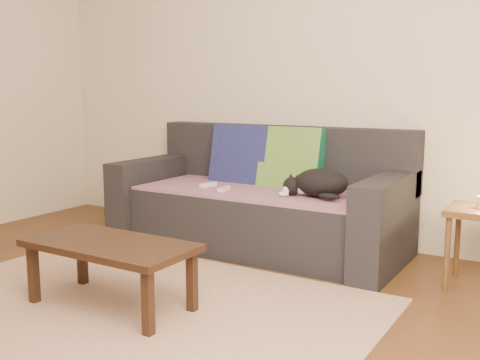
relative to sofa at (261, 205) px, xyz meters
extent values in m
plane|color=brown|center=(0.00, -1.57, -0.31)|extent=(4.50, 4.50, 0.00)
cube|color=beige|center=(0.00, 0.43, 0.99)|extent=(4.50, 0.04, 2.60)
cube|color=#232328|center=(0.00, -0.07, -0.10)|extent=(1.70, 0.78, 0.42)
cube|color=#232328|center=(0.00, 0.33, 0.34)|extent=(2.10, 0.18, 0.45)
cube|color=#232328|center=(-0.95, -0.07, -0.01)|extent=(0.20, 0.90, 0.60)
cube|color=#232328|center=(0.95, -0.07, -0.01)|extent=(0.20, 0.90, 0.60)
cube|color=#4E2C52|center=(0.00, -0.09, 0.12)|extent=(1.66, 0.74, 0.02)
cube|color=#12124D|center=(-0.27, 0.17, 0.32)|extent=(0.48, 0.22, 0.50)
cube|color=#0E5A44|center=(0.16, 0.17, 0.32)|extent=(0.48, 0.22, 0.49)
ellipsoid|color=black|center=(0.52, -0.11, 0.23)|extent=(0.43, 0.37, 0.19)
sphere|color=black|center=(0.34, -0.17, 0.20)|extent=(0.16, 0.16, 0.12)
sphere|color=white|center=(0.32, -0.22, 0.18)|extent=(0.07, 0.07, 0.05)
ellipsoid|color=black|center=(0.63, -0.24, 0.17)|extent=(0.15, 0.09, 0.04)
cube|color=white|center=(-0.34, -0.17, 0.15)|extent=(0.07, 0.15, 0.03)
cube|color=white|center=(-0.15, -0.27, 0.15)|extent=(0.06, 0.15, 0.03)
cylinder|color=brown|center=(1.36, -0.25, -0.09)|extent=(0.03, 0.03, 0.43)
cylinder|color=brown|center=(1.36, 0.05, -0.09)|extent=(0.03, 0.03, 0.43)
cube|color=tan|center=(0.00, -1.42, -0.30)|extent=(2.50, 1.80, 0.01)
cube|color=#321E13|center=(-0.09, -1.45, 0.03)|extent=(0.90, 0.45, 0.04)
cube|color=#321E13|center=(-0.48, -1.62, -0.15)|extent=(0.05, 0.05, 0.33)
cube|color=#321E13|center=(0.31, -1.62, -0.15)|extent=(0.05, 0.05, 0.33)
cube|color=#321E13|center=(-0.48, -1.28, -0.15)|extent=(0.05, 0.05, 0.33)
cube|color=#321E13|center=(0.31, -1.28, -0.15)|extent=(0.05, 0.05, 0.33)
camera|label=1|loc=(1.96, -3.51, 0.83)|focal=42.00mm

